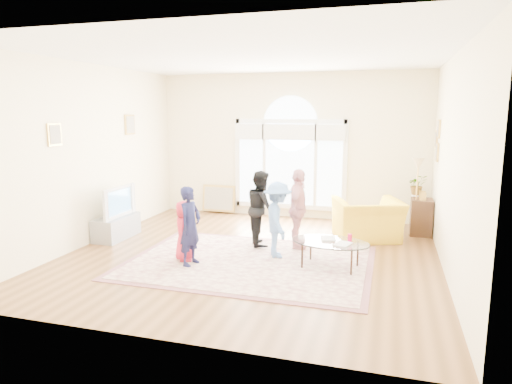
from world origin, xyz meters
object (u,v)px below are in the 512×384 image
(area_rug, at_px, (249,262))
(tv_console, at_px, (116,227))
(armchair, at_px, (368,220))
(television, at_px, (115,201))
(coffee_table, at_px, (330,243))

(area_rug, xyz_separation_m, tv_console, (-2.83, 0.67, 0.20))
(tv_console, xyz_separation_m, armchair, (4.55, 1.23, 0.17))
(area_rug, xyz_separation_m, television, (-2.83, 0.67, 0.70))
(area_rug, xyz_separation_m, armchair, (1.72, 1.90, 0.37))
(area_rug, bearing_deg, tv_console, 166.73)
(television, height_order, coffee_table, television)
(television, bearing_deg, armchair, 15.12)
(television, xyz_separation_m, coffee_table, (4.09, -0.55, -0.30))
(tv_console, height_order, armchair, armchair)
(area_rug, relative_size, tv_console, 3.60)
(tv_console, bearing_deg, television, -0.00)
(area_rug, distance_m, coffee_table, 1.32)
(area_rug, relative_size, television, 3.63)
(television, xyz_separation_m, armchair, (4.55, 1.23, -0.33))
(tv_console, relative_size, television, 1.01)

